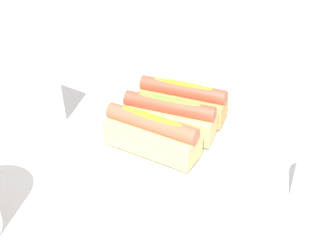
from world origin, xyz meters
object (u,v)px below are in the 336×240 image
object	(u,v)px
hotdog_side	(152,134)
water_glass	(319,182)
napkin_box	(29,83)
hotdog_front	(182,100)
hotdog_back	(168,116)
serving_bowl	(168,138)

from	to	relation	value
hotdog_side	water_glass	world-z (taller)	hotdog_side
water_glass	napkin_box	xyz separation A→B (m)	(0.49, 0.14, 0.04)
hotdog_side	hotdog_front	bearing A→B (deg)	-74.87
hotdog_side	water_glass	distance (m)	0.25
hotdog_front	water_glass	size ratio (longest dim) A/B	1.76
hotdog_front	hotdog_back	size ratio (longest dim) A/B	1.00
hotdog_side	hotdog_back	bearing A→B (deg)	-74.87
hotdog_side	napkin_box	bearing A→B (deg)	10.67
serving_bowl	napkin_box	bearing A→B (deg)	22.75
serving_bowl	hotdog_back	xyz separation A→B (m)	(-0.00, 0.00, 0.04)
hotdog_front	hotdog_side	size ratio (longest dim) A/B	1.00
hotdog_back	napkin_box	bearing A→B (deg)	22.75
serving_bowl	water_glass	world-z (taller)	water_glass
hotdog_front	hotdog_side	distance (m)	0.11
water_glass	hotdog_back	bearing A→B (deg)	10.04
hotdog_side	napkin_box	size ratio (longest dim) A/B	1.05
serving_bowl	hotdog_side	size ratio (longest dim) A/B	2.05
serving_bowl	hotdog_back	distance (m)	0.04
serving_bowl	hotdog_back	size ratio (longest dim) A/B	2.04
hotdog_back	hotdog_front	bearing A→B (deg)	-74.87
serving_bowl	napkin_box	size ratio (longest dim) A/B	2.15
hotdog_back	napkin_box	xyz separation A→B (m)	(0.24, 0.10, 0.01)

